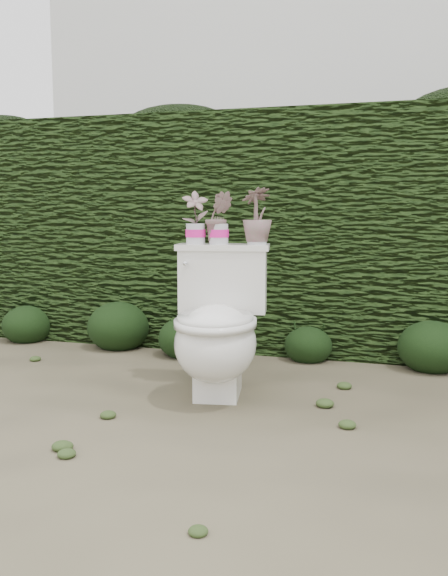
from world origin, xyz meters
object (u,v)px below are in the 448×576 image
(potted_plant_center, at_px, (219,219))
(potted_plant_left, at_px, (196,219))
(potted_plant_right, at_px, (257,217))
(toilet, at_px, (218,329))

(potted_plant_center, bearing_deg, potted_plant_left, 172.35)
(potted_plant_right, bearing_deg, toilet, 11.95)
(potted_plant_right, bearing_deg, potted_plant_center, -40.58)
(toilet, relative_size, potted_plant_left, 2.85)
(potted_plant_center, bearing_deg, potted_plant_right, -7.65)
(potted_plant_center, xyz_separation_m, potted_plant_right, (0.20, 0.04, 0.01))
(toilet, bearing_deg, potted_plant_center, 95.55)
(potted_plant_left, bearing_deg, potted_plant_center, -18.10)
(toilet, relative_size, potted_plant_right, 2.70)
(potted_plant_center, distance_m, potted_plant_right, 0.21)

